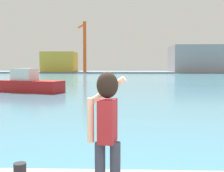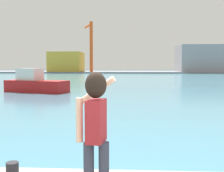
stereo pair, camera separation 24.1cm
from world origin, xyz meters
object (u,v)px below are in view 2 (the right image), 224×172
Objects in this scene: person_photographer at (95,123)px; boat_moored at (35,84)px; port_crane at (91,42)px; warehouse_left at (67,62)px; warehouse_right at (204,59)px; harbor_bollard at (12,172)px.

person_photographer is 0.28× the size of boat_moored.
warehouse_left is at bearing 161.94° from port_crane.
warehouse_right is at bearing 84.07° from boat_moored.
warehouse_left is at bearing 102.06° from harbor_bollard.
warehouse_left is 10.52m from port_crane.
boat_moored is 0.40× the size of port_crane.
person_photographer is at bearing -49.80° from boat_moored.
warehouse_right is at bearing 3.66° from warehouse_left.
warehouse_right is 36.96m from port_crane.
port_crane is at bearing 17.79° from person_photographer.
port_crane is (8.24, -2.69, 5.98)m from warehouse_left.
person_photographer is 93.43m from warehouse_right.
warehouse_left is 0.61× the size of warehouse_right.
person_photographer is 0.17× the size of warehouse_left.
warehouse_right is at bearing 73.84° from harbor_bollard.
warehouse_left is at bearing 119.81° from boat_moored.
harbor_bollard is 93.25m from warehouse_right.
boat_moored is (-8.16, 21.76, -0.91)m from person_photographer.
port_crane is at bearing 96.98° from harbor_bollard.
warehouse_left reaches higher than boat_moored.
warehouse_right is (25.94, 89.49, 3.84)m from harbor_bollard.
port_crane is (-11.67, 84.58, 7.84)m from person_photographer.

